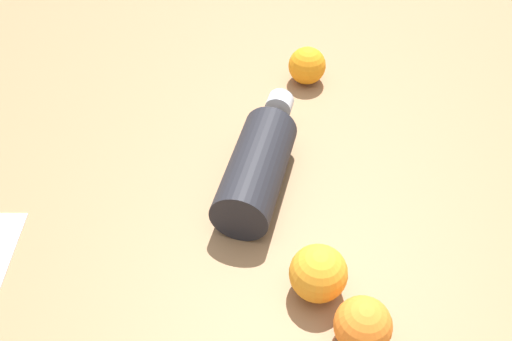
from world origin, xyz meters
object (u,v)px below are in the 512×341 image
object	(u,v)px
orange_0	(316,275)
orange_2	(307,66)
water_bottle	(260,158)
orange_1	(365,324)

from	to	relation	value
orange_0	orange_2	size ratio (longest dim) A/B	1.09
orange_2	water_bottle	bearing A→B (deg)	37.83
orange_1	orange_2	world-z (taller)	orange_1
orange_1	orange_2	xyz separation A→B (m)	(-0.24, -0.43, -0.00)
water_bottle	orange_0	world-z (taller)	water_bottle
water_bottle	orange_2	world-z (taller)	water_bottle
water_bottle	orange_2	distance (m)	0.25
orange_0	orange_1	bearing A→B (deg)	95.12
orange_1	orange_2	bearing A→B (deg)	-119.46
orange_0	orange_2	xyz separation A→B (m)	(-0.25, -0.35, -0.00)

